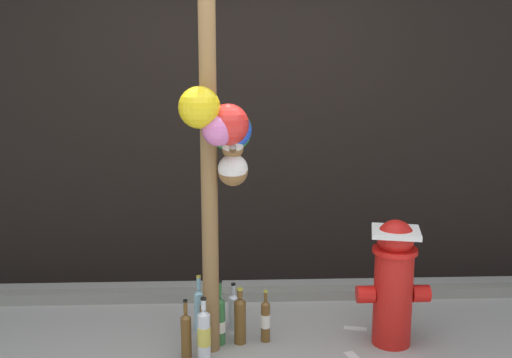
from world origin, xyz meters
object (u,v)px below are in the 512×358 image
at_px(bottle_4, 186,334).
at_px(bottle_7, 234,310).
at_px(bottle_0, 240,319).
at_px(bottle_1, 199,308).
at_px(bottle_3, 204,335).
at_px(fire_hydrant, 394,280).
at_px(bottle_5, 266,320).
at_px(memorial_post, 219,110).
at_px(bottle_6, 219,320).
at_px(bottle_8, 213,315).
at_px(bottle_2, 205,320).

xyz_separation_m(bottle_4, bottle_7, (0.29, 0.37, -0.02)).
height_order(bottle_4, bottle_7, bottle_4).
height_order(bottle_0, bottle_7, bottle_0).
xyz_separation_m(bottle_1, bottle_3, (0.05, -0.42, 0.01)).
bearing_deg(fire_hydrant, bottle_1, 168.95).
bearing_deg(bottle_7, bottle_5, -42.27).
distance_m(memorial_post, bottle_7, 1.39).
bearing_deg(bottle_7, bottle_1, -178.69).
xyz_separation_m(bottle_1, bottle_6, (0.14, -0.20, 0.01)).
height_order(memorial_post, bottle_0, memorial_post).
height_order(bottle_1, bottle_6, bottle_6).
relative_size(bottle_1, bottle_8, 1.09).
bearing_deg(bottle_0, fire_hydrant, -2.42).
bearing_deg(bottle_6, bottle_2, 160.69).
height_order(bottle_3, bottle_6, bottle_6).
bearing_deg(bottle_0, bottle_3, -134.71).
bearing_deg(bottle_4, bottle_8, 62.16).
height_order(bottle_1, bottle_2, bottle_1).
distance_m(bottle_1, bottle_7, 0.23).
bearing_deg(bottle_6, memorial_post, -81.42).
height_order(bottle_1, bottle_5, bottle_1).
relative_size(bottle_3, bottle_4, 1.08).
bearing_deg(memorial_post, bottle_4, -163.35).
bearing_deg(memorial_post, bottle_8, 105.55).
distance_m(bottle_6, bottle_8, 0.13).
bearing_deg(fire_hydrant, bottle_0, 177.58).
xyz_separation_m(bottle_6, bottle_8, (-0.05, 0.12, -0.02)).
relative_size(bottle_1, bottle_5, 1.11).
distance_m(bottle_2, bottle_6, 0.10).
bearing_deg(bottle_5, bottle_0, -173.14).
bearing_deg(bottle_7, bottle_0, -78.86).
bearing_deg(fire_hydrant, memorial_post, -176.42).
bearing_deg(bottle_2, fire_hydrant, -3.28).
distance_m(fire_hydrant, bottle_4, 1.32).
relative_size(fire_hydrant, bottle_7, 2.51).
bearing_deg(bottle_5, bottle_7, 137.73).
bearing_deg(bottle_4, bottle_3, -23.25).
distance_m(bottle_0, bottle_2, 0.22).
bearing_deg(fire_hydrant, bottle_4, -174.20).
bearing_deg(fire_hydrant, bottle_8, 172.26).
distance_m(bottle_1, bottle_6, 0.25).
bearing_deg(bottle_6, bottle_4, -139.70).
distance_m(bottle_7, bottle_8, 0.16).
bearing_deg(bottle_6, bottle_5, 4.71).
bearing_deg(memorial_post, fire_hydrant, 3.58).
height_order(bottle_2, bottle_3, bottle_3).
relative_size(bottle_0, bottle_5, 1.07).
distance_m(bottle_1, bottle_5, 0.47).
relative_size(bottle_0, bottle_3, 0.93).
xyz_separation_m(fire_hydrant, bottle_5, (-0.79, 0.06, -0.28)).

